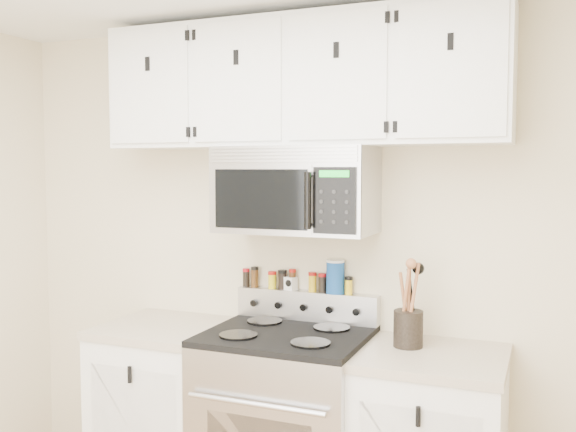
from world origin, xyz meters
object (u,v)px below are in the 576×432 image
Objects in this scene: range at (286,426)px; microwave at (296,190)px; salt_canister at (335,277)px; utensil_crock at (408,326)px.

range is 1.45× the size of microwave.
microwave reaches higher than range.
microwave reaches higher than salt_canister.
salt_canister reaches higher than range.
range is 0.78m from utensil_crock.
microwave is at bearing 175.19° from utensil_crock.
utensil_crock is at bearing -4.81° from microwave.
range is at bearing -118.57° from salt_canister.
microwave reaches higher than utensil_crock.
microwave is at bearing 89.77° from range.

